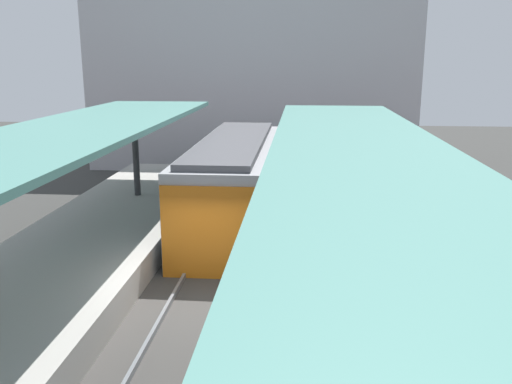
{
  "coord_description": "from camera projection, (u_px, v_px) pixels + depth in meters",
  "views": [
    {
      "loc": [
        2.41,
        -11.94,
        6.05
      ],
      "look_at": [
        0.96,
        5.22,
        1.82
      ],
      "focal_mm": 37.91,
      "sensor_mm": 36.0,
      "label": 1
    }
  ],
  "objects": [
    {
      "name": "ground_plane",
      "position": [
        199.0,
        314.0,
        13.2
      ],
      "size": [
        80.0,
        80.0,
        0.0
      ],
      "primitive_type": "plane",
      "color": "#383835"
    },
    {
      "name": "platform_left",
      "position": [
        47.0,
        290.0,
        13.39
      ],
      "size": [
        4.4,
        28.0,
        1.0
      ],
      "primitive_type": "cube",
      "color": "#ADA8A0",
      "rests_on": "ground_plane"
    },
    {
      "name": "platform_right",
      "position": [
        357.0,
        301.0,
        12.77
      ],
      "size": [
        4.4,
        28.0,
        1.0
      ],
      "primitive_type": "cube",
      "color": "#ADA8A0",
      "rests_on": "ground_plane"
    },
    {
      "name": "track_ballast",
      "position": [
        199.0,
        310.0,
        13.17
      ],
      "size": [
        3.2,
        28.0,
        0.2
      ],
      "primitive_type": "cube",
      "color": "#423F3D",
      "rests_on": "ground_plane"
    },
    {
      "name": "rail_near_side",
      "position": [
        169.0,
        303.0,
        13.19
      ],
      "size": [
        0.08,
        28.0,
        0.14
      ],
      "primitive_type": "cube",
      "color": "slate",
      "rests_on": "track_ballast"
    },
    {
      "name": "rail_far_side",
      "position": [
        228.0,
        305.0,
        13.07
      ],
      "size": [
        0.08,
        28.0,
        0.14
      ],
      "primitive_type": "cube",
      "color": "slate",
      "rests_on": "track_ballast"
    },
    {
      "name": "commuter_train",
      "position": [
        234.0,
        181.0,
        19.68
      ],
      "size": [
        2.78,
        10.82,
        3.1
      ],
      "color": "#ADADB2",
      "rests_on": "track_ballast"
    },
    {
      "name": "canopy_left",
      "position": [
        59.0,
        136.0,
        13.88
      ],
      "size": [
        4.18,
        21.0,
        3.25
      ],
      "color": "#333335",
      "rests_on": "platform_left"
    },
    {
      "name": "canopy_right",
      "position": [
        358.0,
        145.0,
        13.29
      ],
      "size": [
        4.18,
        21.0,
        3.11
      ],
      "color": "#333335",
      "rests_on": "platform_right"
    },
    {
      "name": "platform_bench",
      "position": [
        331.0,
        234.0,
        14.63
      ],
      "size": [
        1.4,
        0.41,
        0.86
      ],
      "color": "black",
      "rests_on": "platform_right"
    },
    {
      "name": "platform_sign",
      "position": [
        310.0,
        172.0,
        16.85
      ],
      "size": [
        0.9,
        0.08,
        2.21
      ],
      "color": "#262628",
      "rests_on": "platform_right"
    },
    {
      "name": "passenger_near_bench",
      "position": [
        411.0,
        227.0,
        13.78
      ],
      "size": [
        0.36,
        0.36,
        1.7
      ],
      "color": "#386B3D",
      "rests_on": "platform_right"
    },
    {
      "name": "station_building_backdrop",
      "position": [
        253.0,
        69.0,
        31.28
      ],
      "size": [
        18.0,
        6.0,
        11.0
      ],
      "primitive_type": "cube",
      "color": "#B7B2B7",
      "rests_on": "ground_plane"
    }
  ]
}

